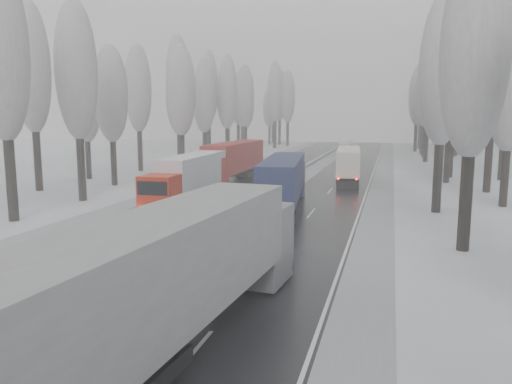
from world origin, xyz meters
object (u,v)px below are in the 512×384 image
at_px(box_truck_distant, 345,150).
at_px(truck_red_red, 232,160).
at_px(truck_cream_box, 349,162).
at_px(truck_red_white, 192,175).
at_px(truck_blue_box, 284,179).
at_px(truck_grey_tarp, 181,268).

height_order(box_truck_distant, truck_red_red, truck_red_red).
bearing_deg(truck_cream_box, truck_red_white, -128.08).
relative_size(box_truck_distant, truck_red_white, 0.42).
xyz_separation_m(truck_cream_box, truck_red_red, (-12.10, -5.45, 0.39)).
bearing_deg(truck_cream_box, truck_blue_box, -104.38).
xyz_separation_m(truck_red_white, truck_red_red, (-0.29, 12.15, 0.24)).
relative_size(truck_grey_tarp, box_truck_distant, 2.66).
bearing_deg(box_truck_distant, truck_grey_tarp, -90.52).
bearing_deg(truck_red_red, truck_red_white, -88.72).
height_order(truck_grey_tarp, truck_blue_box, truck_grey_tarp).
height_order(truck_cream_box, truck_red_red, truck_red_red).
distance_m(box_truck_distant, truck_red_white, 54.09).
xyz_separation_m(truck_grey_tarp, truck_red_white, (-10.24, 25.59, -0.27)).
distance_m(truck_red_white, truck_red_red, 12.15).
distance_m(truck_cream_box, box_truck_distant, 36.07).
relative_size(truck_red_white, truck_red_red, 0.91).
height_order(truck_cream_box, box_truck_distant, truck_cream_box).
xyz_separation_m(truck_blue_box, box_truck_distant, (-0.30, 54.84, -1.18)).
distance_m(truck_blue_box, truck_red_red, 16.08).
distance_m(truck_grey_tarp, truck_cream_box, 43.22).
xyz_separation_m(truck_grey_tarp, truck_cream_box, (1.57, 43.19, -0.43)).
bearing_deg(box_truck_distant, truck_blue_box, -91.75).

